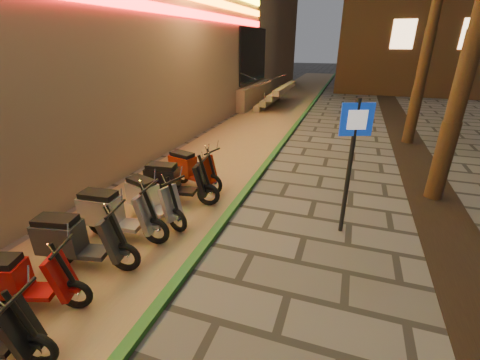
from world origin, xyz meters
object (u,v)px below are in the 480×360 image
at_px(pedestrian_sign, 352,150).
at_px(scooter_7, 114,213).
at_px(scooter_5, 19,280).
at_px(scooter_10, 190,168).
at_px(scooter_6, 75,240).
at_px(scooter_8, 151,199).
at_px(scooter_9, 173,181).

bearing_deg(pedestrian_sign, scooter_7, -179.41).
distance_m(scooter_5, scooter_10, 4.65).
bearing_deg(scooter_7, scooter_6, -96.55).
height_order(scooter_8, scooter_9, scooter_9).
bearing_deg(scooter_5, scooter_6, 69.43).
xyz_separation_m(scooter_5, scooter_7, (0.07, 1.94, 0.06)).
bearing_deg(scooter_9, scooter_8, -101.10).
xyz_separation_m(scooter_6, scooter_8, (0.28, 1.78, -0.03)).
bearing_deg(scooter_7, scooter_10, 79.60).
relative_size(scooter_6, scooter_8, 1.07).
height_order(scooter_7, scooter_8, scooter_7).
height_order(scooter_5, scooter_9, scooter_9).
distance_m(scooter_7, scooter_8, 0.88).
distance_m(pedestrian_sign, scooter_7, 4.66).
relative_size(scooter_7, scooter_10, 1.09).
bearing_deg(scooter_6, scooter_10, 74.07).
bearing_deg(scooter_8, pedestrian_sign, 30.05).
relative_size(scooter_7, scooter_8, 1.09).
height_order(scooter_7, scooter_10, scooter_7).
distance_m(pedestrian_sign, scooter_5, 5.73).
distance_m(scooter_8, scooter_10, 1.87).
distance_m(pedestrian_sign, scooter_6, 5.11).
xyz_separation_m(scooter_8, scooter_9, (0.05, 0.89, 0.03)).
xyz_separation_m(scooter_5, scooter_8, (0.33, 2.77, 0.02)).
relative_size(scooter_6, scooter_9, 0.99).
bearing_deg(scooter_10, scooter_6, -79.07).
bearing_deg(pedestrian_sign, scooter_10, 144.06).
xyz_separation_m(pedestrian_sign, scooter_6, (-4.19, -2.65, -1.20)).
bearing_deg(scooter_6, pedestrian_sign, 20.51).
distance_m(scooter_7, scooter_9, 1.76).
height_order(pedestrian_sign, scooter_10, pedestrian_sign).
bearing_deg(pedestrian_sign, scooter_5, -161.02).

